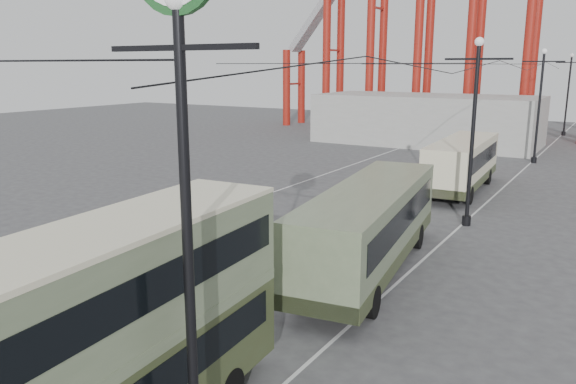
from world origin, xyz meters
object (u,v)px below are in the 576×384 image
Objects in this scene: lamp_post_near at (181,74)px; pedestrian at (323,224)px; single_decker_cream at (462,162)px; double_decker_bus at (111,333)px; single_decker_green at (370,224)px.

pedestrian is at bearing 108.79° from lamp_post_near.
lamp_post_near reaches higher than single_decker_cream.
single_decker_cream is at bearing 87.02° from double_decker_bus.
double_decker_bus is at bearing -91.67° from single_decker_cream.
lamp_post_near is 13.77m from single_decker_green.
lamp_post_near is at bearing 89.26° from pedestrian.
single_decker_green is at bearing -90.33° from single_decker_cream.
double_decker_bus is at bearing -98.43° from single_decker_green.
pedestrian is (-2.63, -14.18, -1.05)m from single_decker_cream.
single_decker_cream is (-0.67, 29.40, -0.92)m from double_decker_bus.
single_decker_green is at bearing 85.28° from double_decker_bus.
single_decker_green reaches higher than single_decker_cream.
double_decker_bus is 29.42m from single_decker_cream.
single_decker_cream is (-0.77, 16.65, -0.06)m from single_decker_green.
single_decker_green is at bearing 97.57° from lamp_post_near.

